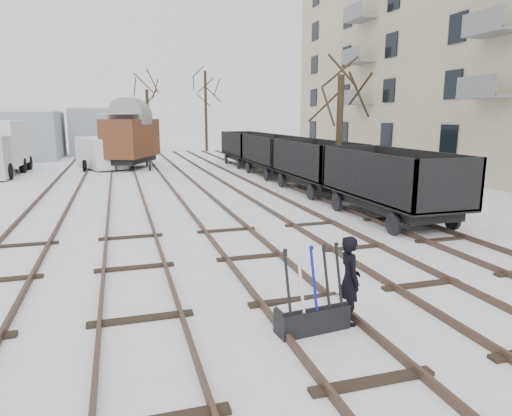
{
  "coord_description": "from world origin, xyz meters",
  "views": [
    {
      "loc": [
        -3.23,
        -8.04,
        3.67
      ],
      "look_at": [
        0.3,
        3.67,
        1.2
      ],
      "focal_mm": 32.0,
      "sensor_mm": 36.0,
      "label": 1
    }
  ],
  "objects_px": {
    "ground_frame": "(312,315)",
    "panel_van": "(101,153)",
    "freight_wagon_a": "(390,194)",
    "box_van_wagon": "(131,137)",
    "worker": "(350,280)"
  },
  "relations": [
    {
      "from": "box_van_wagon",
      "to": "worker",
      "type": "bearing_deg",
      "value": -58.89
    },
    {
      "from": "ground_frame",
      "to": "worker",
      "type": "xyz_separation_m",
      "value": [
        0.75,
        0.1,
        0.52
      ]
    },
    {
      "from": "worker",
      "to": "freight_wagon_a",
      "type": "xyz_separation_m",
      "value": [
        5.41,
        7.1,
        0.14
      ]
    },
    {
      "from": "ground_frame",
      "to": "box_van_wagon",
      "type": "relative_size",
      "value": 0.26
    },
    {
      "from": "worker",
      "to": "ground_frame",
      "type": "bearing_deg",
      "value": 105.23
    },
    {
      "from": "ground_frame",
      "to": "freight_wagon_a",
      "type": "height_order",
      "value": "freight_wagon_a"
    },
    {
      "from": "ground_frame",
      "to": "box_van_wagon",
      "type": "distance_m",
      "value": 26.93
    },
    {
      "from": "ground_frame",
      "to": "panel_van",
      "type": "distance_m",
      "value": 27.74
    },
    {
      "from": "box_van_wagon",
      "to": "panel_van",
      "type": "height_order",
      "value": "box_van_wagon"
    },
    {
      "from": "ground_frame",
      "to": "box_van_wagon",
      "type": "xyz_separation_m",
      "value": [
        -2.14,
        26.78,
        1.95
      ]
    },
    {
      "from": "ground_frame",
      "to": "panel_van",
      "type": "relative_size",
      "value": 0.28
    },
    {
      "from": "worker",
      "to": "box_van_wagon",
      "type": "distance_m",
      "value": 26.87
    },
    {
      "from": "freight_wagon_a",
      "to": "panel_van",
      "type": "distance_m",
      "value": 22.73
    },
    {
      "from": "panel_van",
      "to": "freight_wagon_a",
      "type": "bearing_deg",
      "value": -81.82
    },
    {
      "from": "worker",
      "to": "panel_van",
      "type": "xyz_separation_m",
      "value": [
        -5.01,
        27.3,
        0.33
      ]
    }
  ]
}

